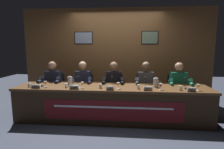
{
  "coord_description": "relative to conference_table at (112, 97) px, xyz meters",
  "views": [
    {
      "loc": [
        0.33,
        -3.78,
        1.56
      ],
      "look_at": [
        0.0,
        0.0,
        0.98
      ],
      "focal_mm": 29.3,
      "sensor_mm": 36.0,
      "label": 1
    }
  ],
  "objects": [
    {
      "name": "chair_left",
      "position": [
        -0.75,
        0.74,
        -0.09
      ],
      "size": [
        0.44,
        0.44,
        0.89
      ],
      "color": "black",
      "rests_on": "ground_plane"
    },
    {
      "name": "nameplate_left",
      "position": [
        -0.72,
        -0.21,
        0.26
      ],
      "size": [
        0.19,
        0.06,
        0.08
      ],
      "color": "white",
      "rests_on": "conference_table"
    },
    {
      "name": "conference_table",
      "position": [
        0.0,
        0.0,
        0.0
      ],
      "size": [
        4.05,
        0.88,
        0.73
      ],
      "color": "brown",
      "rests_on": "ground_plane"
    },
    {
      "name": "juice_glass_center",
      "position": [
        0.14,
        -0.09,
        0.3
      ],
      "size": [
        0.06,
        0.06,
        0.12
      ],
      "color": "white",
      "rests_on": "conference_table"
    },
    {
      "name": "chair_far_left",
      "position": [
        -1.5,
        0.74,
        -0.09
      ],
      "size": [
        0.44,
        0.44,
        0.89
      ],
      "color": "black",
      "rests_on": "ground_plane"
    },
    {
      "name": "microphone_right",
      "position": [
        0.7,
        0.08,
        0.29
      ],
      "size": [
        0.06,
        0.17,
        0.22
      ],
      "color": "black",
      "rests_on": "conference_table"
    },
    {
      "name": "water_pitcher_right_side",
      "position": [
        0.91,
        0.11,
        0.31
      ],
      "size": [
        0.15,
        0.1,
        0.21
      ],
      "color": "silver",
      "rests_on": "conference_table"
    },
    {
      "name": "wall_back_panelled",
      "position": [
        -0.0,
        1.49,
        0.79
      ],
      "size": [
        5.25,
        0.14,
        2.6
      ],
      "color": "brown",
      "rests_on": "ground_plane"
    },
    {
      "name": "nameplate_far_left",
      "position": [
        -1.52,
        -0.21,
        0.26
      ],
      "size": [
        0.19,
        0.06,
        0.08
      ],
      "color": "white",
      "rests_on": "conference_table"
    },
    {
      "name": "water_cup_far_right",
      "position": [
        1.34,
        -0.12,
        0.25
      ],
      "size": [
        0.06,
        0.06,
        0.08
      ],
      "color": "silver",
      "rests_on": "conference_table"
    },
    {
      "name": "microphone_center",
      "position": [
        -0.0,
        0.04,
        0.29
      ],
      "size": [
        0.06,
        0.17,
        0.22
      ],
      "color": "black",
      "rests_on": "conference_table"
    },
    {
      "name": "water_cup_left",
      "position": [
        -0.92,
        -0.1,
        0.25
      ],
      "size": [
        0.06,
        0.06,
        0.08
      ],
      "color": "silver",
      "rests_on": "conference_table"
    },
    {
      "name": "water_cup_center",
      "position": [
        -0.22,
        -0.1,
        0.25
      ],
      "size": [
        0.06,
        0.06,
        0.08
      ],
      "color": "silver",
      "rests_on": "conference_table"
    },
    {
      "name": "juice_glass_far_right",
      "position": [
        1.67,
        -0.12,
        0.3
      ],
      "size": [
        0.06,
        0.06,
        0.12
      ],
      "color": "white",
      "rests_on": "conference_table"
    },
    {
      "name": "panelist_right",
      "position": [
        0.75,
        0.55,
        0.19
      ],
      "size": [
        0.51,
        0.48,
        1.21
      ],
      "color": "black",
      "rests_on": "ground_plane"
    },
    {
      "name": "chair_right",
      "position": [
        0.75,
        0.74,
        -0.09
      ],
      "size": [
        0.44,
        0.44,
        0.89
      ],
      "color": "black",
      "rests_on": "ground_plane"
    },
    {
      "name": "panelist_far_right",
      "position": [
        1.5,
        0.55,
        0.19
      ],
      "size": [
        0.51,
        0.48,
        1.21
      ],
      "color": "black",
      "rests_on": "ground_plane"
    },
    {
      "name": "chair_center",
      "position": [
        -0.0,
        0.74,
        -0.09
      ],
      "size": [
        0.44,
        0.44,
        0.89
      ],
      "color": "black",
      "rests_on": "ground_plane"
    },
    {
      "name": "water_pitcher_left_side",
      "position": [
        -0.91,
        0.11,
        0.31
      ],
      "size": [
        0.15,
        0.1,
        0.21
      ],
      "color": "silver",
      "rests_on": "conference_table"
    },
    {
      "name": "nameplate_right",
      "position": [
        0.72,
        -0.21,
        0.26
      ],
      "size": [
        0.17,
        0.06,
        0.08
      ],
      "color": "white",
      "rests_on": "conference_table"
    },
    {
      "name": "panelist_center",
      "position": [
        -0.0,
        0.55,
        0.19
      ],
      "size": [
        0.51,
        0.48,
        1.21
      ],
      "color": "black",
      "rests_on": "ground_plane"
    },
    {
      "name": "microphone_far_right",
      "position": [
        1.49,
        0.02,
        0.29
      ],
      "size": [
        0.06,
        0.17,
        0.22
      ],
      "color": "black",
      "rests_on": "conference_table"
    },
    {
      "name": "microphone_left",
      "position": [
        -0.73,
        0.03,
        0.29
      ],
      "size": [
        0.06,
        0.17,
        0.22
      ],
      "color": "black",
      "rests_on": "conference_table"
    },
    {
      "name": "nameplate_far_right",
      "position": [
        1.52,
        -0.22,
        0.26
      ],
      "size": [
        0.16,
        0.06,
        0.08
      ],
      "color": "white",
      "rests_on": "conference_table"
    },
    {
      "name": "juice_glass_right",
      "position": [
        0.97,
        -0.12,
        0.3
      ],
      "size": [
        0.06,
        0.06,
        0.12
      ],
      "color": "white",
      "rests_on": "conference_table"
    },
    {
      "name": "panelist_far_left",
      "position": [
        -1.5,
        0.55,
        0.19
      ],
      "size": [
        0.51,
        0.48,
        1.21
      ],
      "color": "black",
      "rests_on": "ground_plane"
    },
    {
      "name": "microphone_far_left",
      "position": [
        -1.49,
        0.02,
        0.29
      ],
      "size": [
        0.06,
        0.17,
        0.22
      ],
      "color": "black",
      "rests_on": "conference_table"
    },
    {
      "name": "panelist_left",
      "position": [
        -0.75,
        0.55,
        0.19
      ],
      "size": [
        0.51,
        0.48,
        1.21
      ],
      "color": "black",
      "rests_on": "ground_plane"
    },
    {
      "name": "water_cup_right",
      "position": [
        0.54,
        -0.1,
        0.25
      ],
      "size": [
        0.06,
        0.06,
        0.08
      ],
      "color": "silver",
      "rests_on": "conference_table"
    },
    {
      "name": "ground_plane",
      "position": [
        -0.0,
        0.12,
        -0.51
      ],
      "size": [
        12.0,
        12.0,
        0.0
      ],
      "primitive_type": "plane",
      "color": "#383D4C"
    },
    {
      "name": "juice_glass_far_left",
      "position": [
        -1.36,
        -0.09,
        0.3
      ],
      "size": [
        0.06,
        0.06,
        0.12
      ],
      "color": "white",
      "rests_on": "conference_table"
    },
    {
      "name": "water_cup_far_left",
      "position": [
        -1.7,
        -0.12,
        0.25
      ],
      "size": [
        0.06,
        0.06,
        0.08
      ],
      "color": "silver",
      "rests_on": "conference_table"
    },
    {
      "name": "nameplate_center",
      "position": [
        -0.01,
        -0.23,
        0.26
      ],
      "size": [
        0.15,
        0.06,
        0.08
      ],
      "color": "white",
      "rests_on": "conference_table"
    },
    {
      "name": "chair_far_right",
      "position": [
        1.5,
        0.74,
        -0.09
      ],
      "size": [
        0.44,
        0.44,
        0.89
      ],
      "color": "black",
      "rests_on": "ground_plane"
    },
    {
      "name": "juice_glass_left",
      "position": [
        -0.59,
        -0.11,
        0.3
      ],
      "size": [
        0.06,
        0.06,
        0.12
      ],
      "color": "white",
      "rests_on": "conference_table"
    }
  ]
}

